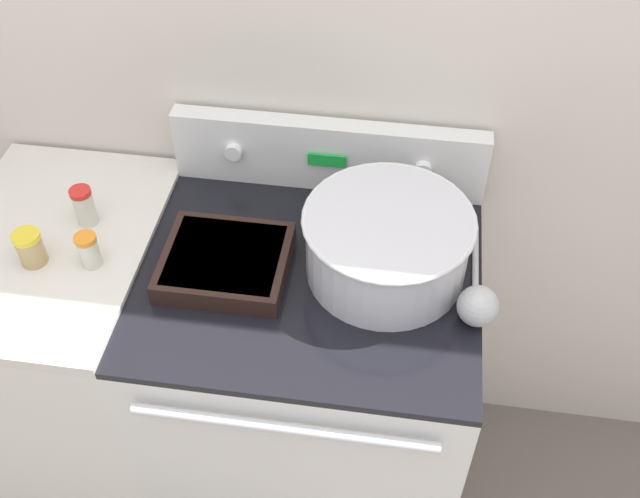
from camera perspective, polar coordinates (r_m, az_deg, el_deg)
name	(u,v)px	position (r m, az deg, el deg)	size (l,w,h in m)	color
kitchen_wall	(334,51)	(1.69, 1.04, 14.87)	(8.00, 0.05, 2.50)	beige
stove_range	(312,390)	(1.99, -0.65, -10.72)	(0.74, 0.67, 0.92)	silver
control_panel	(329,155)	(1.78, 0.68, 7.19)	(0.74, 0.07, 0.18)	silver
side_counter	(92,362)	(2.12, -16.97, -8.22)	(0.45, 0.64, 0.93)	silver
mixing_bowl	(387,242)	(1.57, 5.14, 0.57)	(0.36, 0.36, 0.16)	silver
casserole_dish	(225,261)	(1.62, -7.22, -0.93)	(0.27, 0.24, 0.05)	black
ladle	(478,303)	(1.55, 11.92, -4.07)	(0.09, 0.30, 0.09)	#B7B7B7
spice_jar_orange_cap	(89,250)	(1.67, -17.22, -0.08)	(0.05, 0.05, 0.08)	beige
spice_jar_red_cap	(84,206)	(1.77, -17.53, 3.15)	(0.05, 0.05, 0.10)	beige
spice_jar_yellow_cap	(30,248)	(1.72, -21.22, 0.09)	(0.06, 0.06, 0.08)	tan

